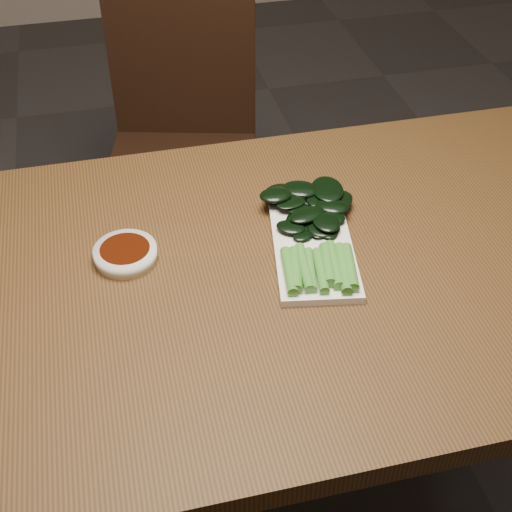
% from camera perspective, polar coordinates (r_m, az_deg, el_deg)
% --- Properties ---
extents(ground, '(6.00, 6.00, 0.00)m').
position_cam_1_polar(ground, '(1.77, -0.53, -19.61)').
color(ground, '#2E2B2B').
rests_on(ground, ground).
extents(table, '(1.40, 0.80, 0.75)m').
position_cam_1_polar(table, '(1.22, -0.72, -3.71)').
color(table, '#482E14').
rests_on(table, ground).
extents(chair_far, '(0.49, 0.49, 0.89)m').
position_cam_1_polar(chair_far, '(2.02, -5.92, 9.27)').
color(chair_far, black).
rests_on(chair_far, ground).
extents(sauce_bowl, '(0.11, 0.11, 0.03)m').
position_cam_1_polar(sauce_bowl, '(1.21, -10.40, 0.18)').
color(sauce_bowl, white).
rests_on(sauce_bowl, table).
extents(serving_plate, '(0.18, 0.32, 0.01)m').
position_cam_1_polar(serving_plate, '(1.23, 4.49, 1.11)').
color(serving_plate, white).
rests_on(serving_plate, table).
extents(gai_lan, '(0.20, 0.32, 0.03)m').
position_cam_1_polar(gai_lan, '(1.24, 4.44, 2.60)').
color(gai_lan, '#468F31').
rests_on(gai_lan, serving_plate).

